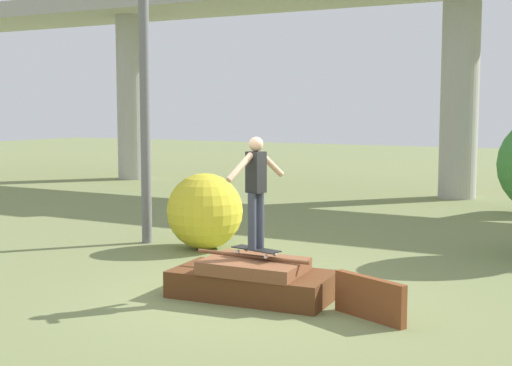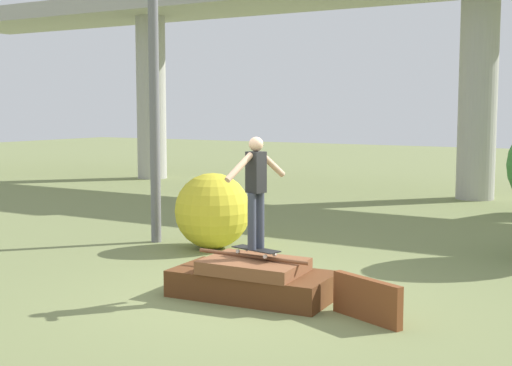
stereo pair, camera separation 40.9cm
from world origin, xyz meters
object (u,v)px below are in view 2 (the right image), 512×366
utility_pole (153,10)px  bush_yellow_flowering (213,211)px  skateboard (256,250)px  skater (256,185)px

utility_pole → bush_yellow_flowering: size_ratio=6.13×
skateboard → skater: 0.92m
skater → skateboard: bearing=-153.4°
skateboard → utility_pole: (-3.87, 2.58, 3.88)m
skater → bush_yellow_flowering: size_ratio=1.09×
skater → bush_yellow_flowering: 3.74m
skateboard → utility_pole: bearing=146.3°
skater → utility_pole: (-3.87, 2.58, 2.95)m
skateboard → skater: skater is taller
bush_yellow_flowering → skateboard: bearing=-46.1°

